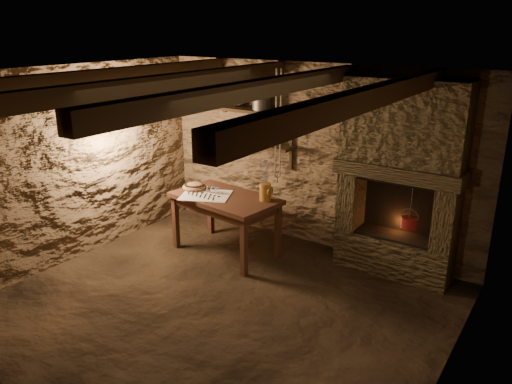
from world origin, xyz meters
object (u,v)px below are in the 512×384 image
Objects in this scene: wooden_bowl at (194,187)px; red_pot at (409,222)px; iron_stockpot at (262,102)px; stoneware_jug at (265,184)px; work_table at (226,222)px.

red_pot is at bearing 13.82° from wooden_bowl.
iron_stockpot is 2.41m from red_pot.
red_pot is (1.64, 0.49, -0.30)m from stoneware_jug.
iron_stockpot is (-0.46, 0.61, 0.88)m from stoneware_jug.
wooden_bowl is 1.18× the size of iron_stockpot.
stoneware_jug is 1.64× the size of wooden_bowl.
iron_stockpot is at bearing 54.31° from wooden_bowl.
iron_stockpot is at bearing 176.73° from red_pot.
work_table is 5.51× the size of iron_stockpot.
wooden_bowl is 1.42m from iron_stockpot.
stoneware_jug reaches higher than wooden_bowl.
stoneware_jug is at bearing 8.90° from wooden_bowl.
iron_stockpot is 0.49× the size of red_pot.
stoneware_jug is 1.16m from iron_stockpot.
wooden_bowl is 2.74m from red_pot.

